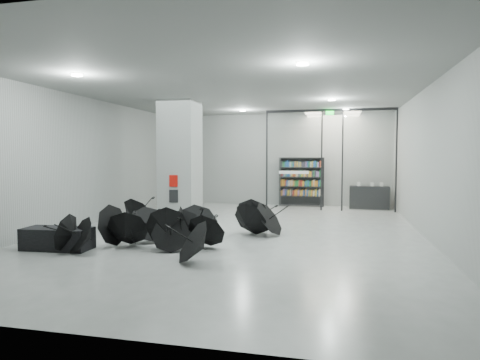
% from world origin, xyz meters
% --- Properties ---
extents(room, '(14.00, 14.02, 4.01)m').
position_xyz_m(room, '(0.00, 0.00, 2.84)').
color(room, gray).
rests_on(room, ground).
extents(column, '(1.20, 1.20, 4.00)m').
position_xyz_m(column, '(-2.50, 2.00, 2.00)').
color(column, slate).
rests_on(column, ground).
extents(fire_cabinet, '(0.28, 0.04, 0.38)m').
position_xyz_m(fire_cabinet, '(-2.50, 1.38, 1.35)').
color(fire_cabinet, '#A50A07').
rests_on(fire_cabinet, column).
extents(info_panel, '(0.30, 0.03, 0.42)m').
position_xyz_m(info_panel, '(-2.50, 1.38, 0.85)').
color(info_panel, black).
rests_on(info_panel, column).
extents(exit_sign, '(0.30, 0.06, 0.15)m').
position_xyz_m(exit_sign, '(2.40, 5.30, 3.82)').
color(exit_sign, '#0CE533').
rests_on(exit_sign, room).
extents(glass_partition, '(5.06, 0.08, 4.00)m').
position_xyz_m(glass_partition, '(2.39, 5.50, 2.18)').
color(glass_partition, silver).
rests_on(glass_partition, ground).
extents(bench, '(1.60, 0.76, 0.50)m').
position_xyz_m(bench, '(-3.60, -2.99, 0.25)').
color(bench, black).
rests_on(bench, ground).
extents(bookshelf, '(1.92, 0.47, 2.10)m').
position_xyz_m(bookshelf, '(1.21, 6.75, 1.05)').
color(bookshelf, black).
rests_on(bookshelf, ground).
extents(shop_counter, '(1.58, 0.68, 0.94)m').
position_xyz_m(shop_counter, '(3.99, 6.36, 0.47)').
color(shop_counter, black).
rests_on(shop_counter, ground).
extents(umbrella_cluster, '(5.19, 4.73, 1.31)m').
position_xyz_m(umbrella_cluster, '(-1.14, -1.67, 0.30)').
color(umbrella_cluster, black).
rests_on(umbrella_cluster, ground).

